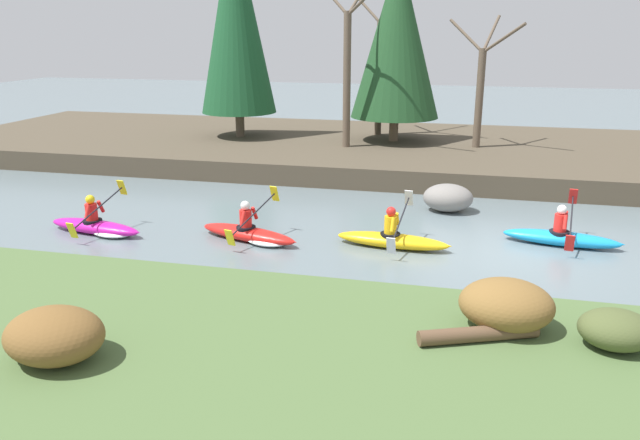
{
  "coord_description": "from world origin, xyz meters",
  "views": [
    {
      "loc": [
        -0.72,
        -14.23,
        5.02
      ],
      "look_at": [
        -4.1,
        -0.14,
        0.55
      ],
      "focal_mm": 35.0,
      "sensor_mm": 36.0,
      "label": 1
    }
  ],
  "objects_px": {
    "kayaker_lead": "(562,237)",
    "kayaker_far_back": "(98,226)",
    "kayaker_trailing": "(252,233)",
    "kayaker_middle": "(393,239)",
    "boulder_midstream": "(448,198)",
    "driftwood_log": "(479,334)"
  },
  "relations": [
    {
      "from": "kayaker_lead",
      "to": "kayaker_far_back",
      "type": "bearing_deg",
      "value": -163.04
    },
    {
      "from": "kayaker_middle",
      "to": "kayaker_far_back",
      "type": "distance_m",
      "value": 7.47
    },
    {
      "from": "boulder_midstream",
      "to": "kayaker_far_back",
      "type": "bearing_deg",
      "value": -154.08
    },
    {
      "from": "kayaker_lead",
      "to": "kayaker_far_back",
      "type": "distance_m",
      "value": 11.52
    },
    {
      "from": "kayaker_middle",
      "to": "kayaker_trailing",
      "type": "relative_size",
      "value": 1.01
    },
    {
      "from": "kayaker_trailing",
      "to": "boulder_midstream",
      "type": "bearing_deg",
      "value": 55.65
    },
    {
      "from": "boulder_midstream",
      "to": "driftwood_log",
      "type": "relative_size",
      "value": 0.77
    },
    {
      "from": "kayaker_lead",
      "to": "boulder_midstream",
      "type": "xyz_separation_m",
      "value": [
        -2.81,
        2.34,
        0.18
      ]
    },
    {
      "from": "driftwood_log",
      "to": "kayaker_trailing",
      "type": "bearing_deg",
      "value": 114.5
    },
    {
      "from": "kayaker_lead",
      "to": "boulder_midstream",
      "type": "bearing_deg",
      "value": 148.06
    },
    {
      "from": "kayaker_middle",
      "to": "driftwood_log",
      "type": "bearing_deg",
      "value": -64.58
    },
    {
      "from": "kayaker_lead",
      "to": "kayaker_far_back",
      "type": "relative_size",
      "value": 1.0
    },
    {
      "from": "boulder_midstream",
      "to": "driftwood_log",
      "type": "xyz_separation_m",
      "value": [
        0.8,
        -8.76,
        0.23
      ]
    },
    {
      "from": "kayaker_middle",
      "to": "kayaker_far_back",
      "type": "xyz_separation_m",
      "value": [
        -7.43,
        -0.71,
        -0.02
      ]
    },
    {
      "from": "kayaker_lead",
      "to": "kayaker_trailing",
      "type": "distance_m",
      "value": 7.52
    },
    {
      "from": "kayaker_middle",
      "to": "kayaker_trailing",
      "type": "distance_m",
      "value": 3.45
    },
    {
      "from": "boulder_midstream",
      "to": "kayaker_middle",
      "type": "bearing_deg",
      "value": -108.1
    },
    {
      "from": "boulder_midstream",
      "to": "kayaker_lead",
      "type": "bearing_deg",
      "value": -39.81
    },
    {
      "from": "kayaker_far_back",
      "to": "driftwood_log",
      "type": "relative_size",
      "value": 1.54
    },
    {
      "from": "kayaker_trailing",
      "to": "boulder_midstream",
      "type": "relative_size",
      "value": 1.97
    },
    {
      "from": "kayaker_lead",
      "to": "kayaker_trailing",
      "type": "bearing_deg",
      "value": -160.96
    },
    {
      "from": "kayaker_lead",
      "to": "boulder_midstream",
      "type": "distance_m",
      "value": 3.66
    }
  ]
}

